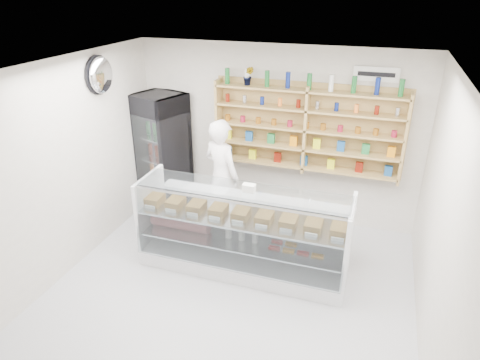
% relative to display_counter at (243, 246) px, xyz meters
% --- Properties ---
extents(room, '(5.00, 5.00, 5.00)m').
position_rel_display_counter_xyz_m(room, '(0.01, -0.86, 1.06)').
color(room, '#ABABB0').
rests_on(room, ground).
extents(display_counter, '(2.80, 0.84, 1.22)m').
position_rel_display_counter_xyz_m(display_counter, '(0.00, 0.00, 0.00)').
color(display_counter, white).
rests_on(display_counter, floor).
extents(shop_worker, '(0.78, 0.67, 1.81)m').
position_rel_display_counter_xyz_m(shop_worker, '(-0.64, 0.90, 0.56)').
color(shop_worker, white).
rests_on(shop_worker, floor).
extents(drinks_cooler, '(0.90, 0.89, 2.00)m').
position_rel_display_counter_xyz_m(drinks_cooler, '(-1.84, 1.27, 0.66)').
color(drinks_cooler, black).
rests_on(drinks_cooler, floor).
extents(wall_shelving, '(2.84, 0.28, 1.33)m').
position_rel_display_counter_xyz_m(wall_shelving, '(0.51, 1.48, 1.25)').
color(wall_shelving, tan).
rests_on(wall_shelving, back_wall).
extents(potted_plant, '(0.17, 0.15, 0.28)m').
position_rel_display_counter_xyz_m(potted_plant, '(-0.41, 1.48, 2.00)').
color(potted_plant, '#1E6626').
rests_on(potted_plant, wall_shelving).
extents(security_mirror, '(0.15, 0.50, 0.50)m').
position_rel_display_counter_xyz_m(security_mirror, '(-2.16, 0.34, 2.11)').
color(security_mirror, silver).
rests_on(security_mirror, left_wall).
extents(wall_sign, '(0.62, 0.03, 0.20)m').
position_rel_display_counter_xyz_m(wall_sign, '(1.41, 1.61, 2.11)').
color(wall_sign, white).
rests_on(wall_sign, back_wall).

